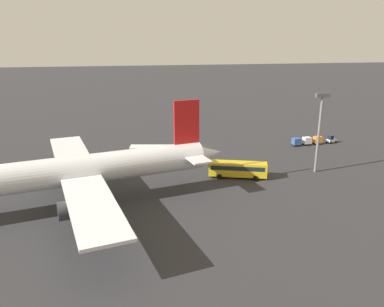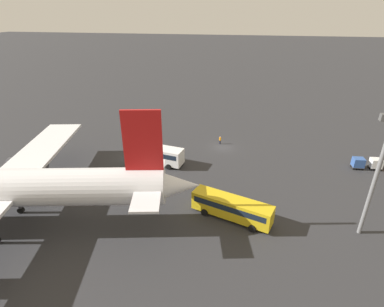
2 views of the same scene
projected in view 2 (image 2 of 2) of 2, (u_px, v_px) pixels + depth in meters
name	position (u px, v px, depth m)	size (l,w,h in m)	color
ground_plane	(223.00, 147.00, 63.26)	(600.00, 600.00, 0.00)	#2D2D30
shuttle_bus_near	(156.00, 153.00, 56.03)	(10.80, 4.83, 3.29)	white
shuttle_bus_far	(232.00, 207.00, 41.10)	(11.51, 6.01, 3.14)	gold
worker_person	(220.00, 140.00, 64.38)	(0.38, 0.38, 1.74)	#1E1E2D
cargo_cart_white	(376.00, 163.00, 54.11)	(2.10, 1.81, 2.06)	#38383D
cargo_cart_blue	(358.00, 163.00, 54.36)	(2.10, 1.81, 2.06)	#38383D
light_pole	(380.00, 165.00, 34.80)	(2.80, 0.70, 16.17)	slate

